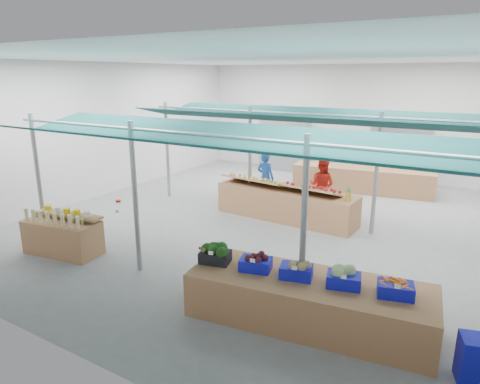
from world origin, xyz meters
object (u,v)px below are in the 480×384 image
(veg_counter, at_px, (308,301))
(vendor_left, at_px, (265,178))
(bottle_shelf, at_px, (64,235))
(vendor_right, at_px, (322,185))
(fruit_counter, at_px, (286,204))

(veg_counter, distance_m, vendor_left, 6.63)
(bottle_shelf, distance_m, vendor_right, 6.86)
(bottle_shelf, relative_size, fruit_counter, 0.45)
(bottle_shelf, height_order, vendor_right, vendor_right)
(veg_counter, relative_size, vendor_left, 2.43)
(veg_counter, xyz_separation_m, fruit_counter, (-2.45, 4.42, 0.05))
(veg_counter, bearing_deg, vendor_right, 100.99)
(vendor_left, relative_size, vendor_right, 1.00)
(bottle_shelf, height_order, vendor_left, vendor_left)
(bottle_shelf, relative_size, vendor_left, 1.13)
(vendor_left, height_order, vendor_right, same)
(bottle_shelf, xyz_separation_m, vendor_left, (2.02, 5.68, 0.37))
(vendor_right, bearing_deg, bottle_shelf, 59.55)
(fruit_counter, height_order, vendor_left, vendor_left)
(vendor_left, bearing_deg, fruit_counter, 140.98)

